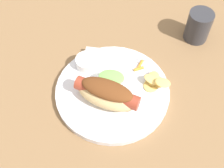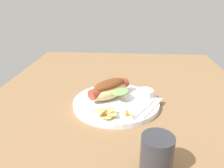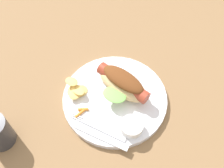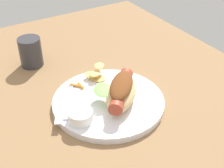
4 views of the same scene
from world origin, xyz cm
name	(u,v)px [view 2 (image 2 of 4)]	position (x,y,z in cm)	size (l,w,h in cm)	color
ground_plane	(120,105)	(0.00, 0.00, -0.90)	(120.00, 90.00, 1.80)	olive
plate	(116,103)	(-2.13, 1.28, 0.80)	(26.91, 26.91, 1.60)	white
hot_dog	(110,89)	(-0.03, 3.53, 4.57)	(14.93, 14.51, 5.88)	#DBB77A
sauce_ramekin	(145,93)	(1.32, -7.73, 2.82)	(5.47, 5.47, 2.44)	white
fork	(144,108)	(-6.34, -7.22, 1.80)	(13.25, 8.25, 0.40)	silver
knife	(152,108)	(-6.12, -9.42, 1.78)	(14.18, 1.40, 0.36)	silver
chips_pile	(107,113)	(-12.01, 3.28, 2.84)	(6.82, 7.46, 2.94)	#E9C166
carrot_garnish	(128,114)	(-10.59, -2.64, 1.95)	(3.38, 2.69, 0.71)	orange
drinking_cup	(157,155)	(-29.55, -8.23, 4.23)	(6.41, 6.41, 8.46)	#333338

